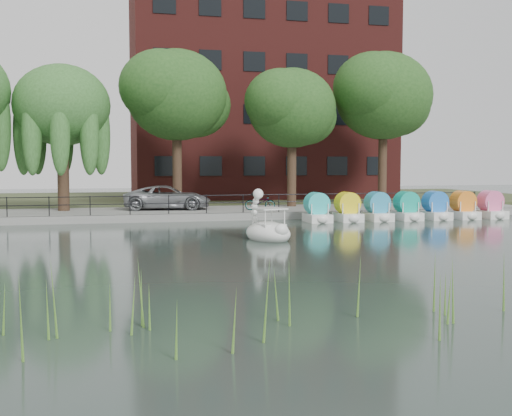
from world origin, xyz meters
name	(u,v)px	position (x,y,z in m)	size (l,w,h in m)	color
ground_plane	(269,255)	(0.00, 0.00, 0.00)	(120.00, 120.00, 0.00)	#384644
promenade	(199,213)	(0.00, 16.00, 0.20)	(40.00, 6.00, 0.40)	gray
kerb	(207,217)	(0.00, 13.05, 0.20)	(40.00, 0.25, 0.40)	gray
land_strip	(173,200)	(0.00, 30.00, 0.18)	(60.00, 22.00, 0.36)	#47512D
railing	(206,199)	(0.00, 13.25, 1.15)	(32.00, 0.05, 1.00)	black
apartment_building	(259,85)	(7.00, 29.97, 9.36)	(20.00, 10.07, 18.00)	#4C1E16
willow_mid	(62,106)	(-7.50, 17.00, 6.25)	(5.32, 5.32, 8.15)	#473323
broadleaf_center	(177,96)	(-1.00, 18.00, 7.06)	(6.00, 6.00, 9.25)	#473323
broadleaf_right	(292,109)	(6.00, 17.50, 6.39)	(5.40, 5.40, 8.32)	#473323
broadleaf_far	(383,96)	(12.50, 18.50, 7.40)	(6.30, 6.30, 9.71)	#473323
minivan	(167,196)	(-1.75, 16.52, 1.19)	(5.70, 2.62, 1.59)	gray
bicycle	(260,201)	(3.33, 14.82, 0.90)	(1.72, 0.60, 1.00)	gray
swan_boat	(267,229)	(1.02, 4.22, 0.44)	(2.11, 2.71, 2.02)	white
pedal_boat_row	(407,209)	(10.58, 11.16, 0.61)	(11.35, 1.70, 1.40)	white
reed_bank	(492,289)	(2.00, -9.50, 0.60)	(24.00, 2.40, 1.20)	#669938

